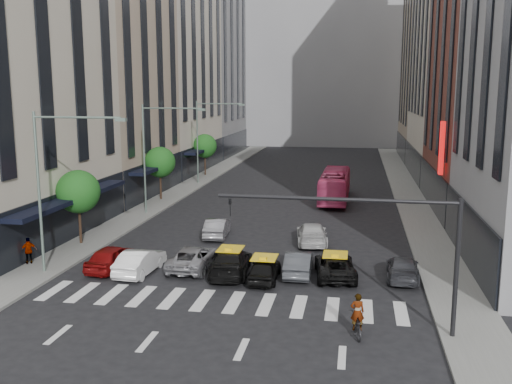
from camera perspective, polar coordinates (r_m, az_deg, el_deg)
The scene contains 33 objects.
ground at distance 27.33m, azimuth -4.14°, elevation -11.97°, with size 160.00×160.00×0.00m, color black.
sidewalk_left at distance 58.26m, azimuth -7.89°, elevation -0.05°, with size 3.00×96.00×0.15m, color slate.
sidewalk_right at distance 55.71m, azimuth 15.24°, elevation -0.78°, with size 3.00×96.00×0.15m, color slate.
building_left_a at distance 42.66m, azimuth -23.89°, elevation 14.30°, with size 8.00×18.00×28.00m, color beige.
building_left_b at distance 57.50m, azimuth -14.14°, elevation 11.55°, with size 8.00×16.00×24.00m, color tan.
building_left_c at distance 74.68m, azimuth -8.50°, elevation 15.96°, with size 8.00×20.00×36.00m, color beige.
building_left_d at distance 92.64m, azimuth -4.63°, elevation 13.02°, with size 8.00×18.00×30.00m, color gray.
building_right_b at distance 52.69m, azimuth 22.31°, elevation 12.36°, with size 8.00×18.00×26.00m, color brown.
building_right_c at distance 71.99m, azimuth 19.44°, elevation 17.34°, with size 8.00×20.00×40.00m, color beige.
building_right_d at distance 90.24m, azimuth 17.27°, elevation 12.05°, with size 8.00×18.00×28.00m, color tan.
building_far at distance 109.98m, azimuth 6.98°, elevation 14.08°, with size 30.00×10.00×36.00m, color gray.
tree_near at distance 39.55m, azimuth -17.35°, elevation 0.03°, with size 2.88×2.88×4.95m.
tree_mid at distance 54.09m, azimuth -9.58°, elevation 2.96°, with size 2.88×2.88×4.95m.
tree_far at distance 69.27m, azimuth -5.14°, elevation 4.60°, with size 2.88×2.88×4.95m.
streetlamp_near at distance 33.18m, azimuth -19.59°, elevation 1.98°, with size 5.38×0.25×9.00m.
streetlamp_mid at distance 47.64m, azimuth -10.09°, elevation 4.71°, with size 5.38×0.25×9.00m.
streetlamp_far at distance 62.85m, azimuth -5.06°, elevation 6.10°, with size 5.38×0.25×9.00m.
traffic_signal at distance 24.27m, azimuth 13.05°, elevation -3.96°, with size 10.10×0.20×6.00m.
liberty_sign at distance 45.17m, azimuth 18.08°, elevation 4.20°, with size 0.30×0.70×4.00m.
car_red at distance 34.28m, azimuth -14.16°, elevation -6.36°, with size 1.71×4.26×1.45m, color maroon.
car_white_front at distance 33.21m, azimuth -11.51°, elevation -6.82°, with size 1.50×4.31×1.42m, color white.
car_silver at distance 33.63m, azimuth -6.31°, elevation -6.53°, with size 2.21×4.80×1.33m, color #99999E.
taxi_left at distance 32.40m, azimuth -2.55°, elevation -6.99°, with size 2.08×5.11×1.48m, color black.
taxi_center at distance 31.38m, azimuth 0.85°, elevation -7.73°, with size 1.53×3.80×1.29m, color black.
car_grey_mid at distance 32.45m, azimuth 4.30°, elevation -7.08°, with size 1.45×4.16×1.37m, color #3D4045.
taxi_right at distance 32.27m, azimuth 7.91°, elevation -7.34°, with size 2.12×4.60×1.28m, color black.
car_grey_curb at distance 32.69m, azimuth 14.44°, elevation -7.38°, with size 1.73×4.25×1.23m, color #36383D.
car_row2_left at distance 40.57m, azimuth -3.90°, elevation -3.57°, with size 1.44×4.14×1.36m, color #939397.
car_row2_right at distance 38.93m, azimuth 5.61°, elevation -4.14°, with size 1.98×4.87×1.41m, color silver.
bus at distance 53.92m, azimuth 7.89°, elevation 0.63°, with size 2.45×10.48×2.92m, color #E34279.
motorcycle at distance 25.14m, azimuth 10.06°, elevation -12.95°, with size 0.64×1.85×0.97m, color black.
rider at distance 24.66m, azimuth 10.15°, elevation -10.17°, with size 0.59×0.39×1.63m, color gray.
pedestrian_far at distance 36.39m, azimuth -21.77°, elevation -5.47°, with size 0.93×0.39×1.59m, color gray.
Camera 1 is at (6.33, -24.53, 10.27)m, focal length 40.00 mm.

